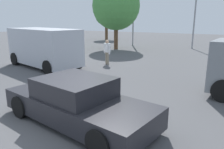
# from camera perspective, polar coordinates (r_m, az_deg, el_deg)

# --- Properties ---
(ground_plane) EXTENTS (80.00, 80.00, 0.00)m
(ground_plane) POSITION_cam_1_polar(r_m,az_deg,el_deg) (6.26, -11.35, -12.30)
(ground_plane) COLOR #515154
(sedan_foreground) EXTENTS (4.71, 2.59, 1.24)m
(sedan_foreground) POSITION_cam_1_polar(r_m,az_deg,el_deg) (6.09, -9.02, -7.09)
(sedan_foreground) COLOR #232328
(sedan_foreground) RESTS_ON ground_plane
(dog) EXTENTS (0.60, 0.34, 0.43)m
(dog) POSITION_cam_1_polar(r_m,az_deg,el_deg) (9.24, -19.41, -2.21)
(dog) COLOR beige
(dog) RESTS_ON ground_plane
(van_white) EXTENTS (5.23, 3.18, 2.22)m
(van_white) POSITION_cam_1_polar(r_m,az_deg,el_deg) (13.41, -17.26, 6.92)
(van_white) COLOR #B2B7C1
(van_white) RESTS_ON ground_plane
(pedestrian) EXTENTS (0.51, 0.40, 1.52)m
(pedestrian) POSITION_cam_1_polar(r_m,az_deg,el_deg) (13.58, -1.28, 6.36)
(pedestrian) COLOR gray
(pedestrian) RESTS_ON ground_plane
(light_post_near) EXTENTS (0.44, 0.44, 6.03)m
(light_post_near) POSITION_cam_1_polar(r_m,az_deg,el_deg) (23.63, 5.62, 17.53)
(light_post_near) COLOR gray
(light_post_near) RESTS_ON ground_plane
(tree_back_left) EXTENTS (3.04, 3.04, 4.87)m
(tree_back_left) POSITION_cam_1_polar(r_m,az_deg,el_deg) (30.21, -1.48, 15.35)
(tree_back_left) COLOR brown
(tree_back_left) RESTS_ON ground_plane
(tree_back_center) EXTENTS (4.27, 4.27, 6.01)m
(tree_back_center) POSITION_cam_1_polar(r_m,az_deg,el_deg) (20.56, 1.07, 17.36)
(tree_back_center) COLOR brown
(tree_back_center) RESTS_ON ground_plane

